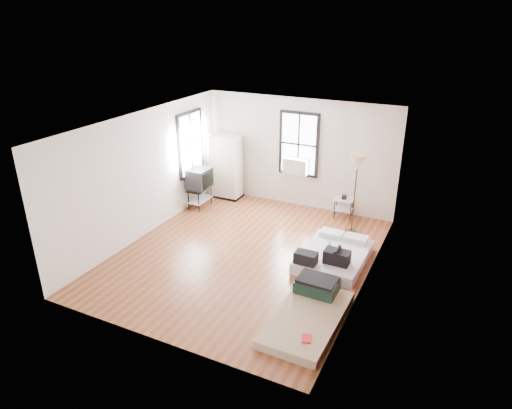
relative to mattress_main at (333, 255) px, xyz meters
The scene contains 8 objects.
ground 1.83m from the mattress_main, 163.50° to the right, with size 6.00×6.00×0.00m, color brown.
room_shell 2.20m from the mattress_main, behind, with size 5.02×6.02×2.80m.
mattress_main is the anchor object (origin of this frame).
mattress_bare 1.93m from the mattress_main, 84.51° to the right, with size 1.07×1.97×0.42m.
wardrobe 4.33m from the mattress_main, 150.06° to the left, with size 0.87×0.50×1.72m.
side_table 2.26m from the mattress_main, 100.85° to the left, with size 0.49×0.41×0.59m.
floor_lamp 2.10m from the mattress_main, 90.60° to the left, with size 0.40×0.40×1.88m.
tv_stand 4.19m from the mattress_main, 162.83° to the left, with size 0.53×0.74×1.04m.
Camera 1 is at (3.88, -7.47, 4.78)m, focal length 32.00 mm.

